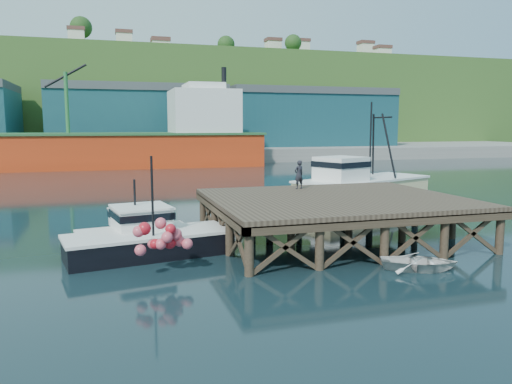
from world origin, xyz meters
name	(u,v)px	position (x,y,z in m)	size (l,w,h in m)	color
ground	(226,247)	(0.00, 0.00, 0.00)	(300.00, 300.00, 0.00)	black
wharf	(336,201)	(5.50, -0.19, 1.94)	(12.00, 10.00, 2.62)	brown
far_quay	(137,151)	(0.00, 70.00, 1.00)	(160.00, 40.00, 2.00)	gray
warehouse_mid	(138,120)	(0.00, 65.00, 6.50)	(28.00, 16.00, 9.00)	#1B535A
warehouse_right	(304,121)	(30.00, 65.00, 6.50)	(30.00, 16.00, 9.00)	#1B535A
cargo_ship	(81,143)	(-8.46, 48.00, 3.31)	(55.50, 10.00, 13.75)	red
hillside	(129,102)	(0.00, 100.00, 11.00)	(220.00, 50.00, 22.00)	#2D511E
boat_navy	(132,232)	(-4.15, 1.60, 0.64)	(5.34, 3.24, 3.19)	black
boat_black	(147,237)	(-3.60, -0.42, 0.80)	(7.41, 6.16, 4.37)	black
trawler	(360,183)	(12.15, 9.75, 1.49)	(11.50, 7.66, 7.26)	beige
dinghy	(419,262)	(6.38, -5.80, 0.30)	(2.10, 2.93, 0.61)	silver
dockworker	(299,175)	(4.95, 3.43, 2.91)	(0.58, 0.38, 1.58)	black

